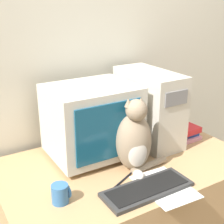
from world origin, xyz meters
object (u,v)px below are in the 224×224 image
at_px(keyboard, 147,189).
at_px(mug, 61,194).
at_px(pen, 123,180).
at_px(crt_monitor, 92,121).
at_px(book_stack, 183,131).
at_px(computer_tower, 148,107).
at_px(cat, 135,140).

distance_m(keyboard, mug, 0.39).
bearing_deg(pen, crt_monitor, 90.31).
relative_size(pen, mug, 1.72).
distance_m(crt_monitor, mug, 0.47).
height_order(pen, mug, mug).
relative_size(crt_monitor, keyboard, 1.07).
distance_m(keyboard, book_stack, 0.65).
relative_size(computer_tower, pen, 3.16).
bearing_deg(keyboard, mug, 160.94).
relative_size(cat, mug, 4.59).
distance_m(crt_monitor, book_stack, 0.62).
bearing_deg(book_stack, computer_tower, 160.50).
distance_m(computer_tower, book_stack, 0.29).
height_order(computer_tower, book_stack, computer_tower).
distance_m(computer_tower, keyboard, 0.58).
height_order(book_stack, mug, mug).
bearing_deg(crt_monitor, computer_tower, -0.26).
bearing_deg(computer_tower, book_stack, -19.50).
xyz_separation_m(keyboard, pen, (-0.05, 0.13, -0.01)).
height_order(computer_tower, mug, computer_tower).
distance_m(pen, mug, 0.32).
xyz_separation_m(crt_monitor, book_stack, (0.59, -0.08, -0.17)).
height_order(crt_monitor, keyboard, crt_monitor).
relative_size(keyboard, mug, 5.00).
height_order(book_stack, pen, book_stack).
xyz_separation_m(computer_tower, book_stack, (0.22, -0.08, -0.18)).
relative_size(crt_monitor, pen, 3.12).
relative_size(cat, book_stack, 1.95).
bearing_deg(crt_monitor, keyboard, -83.17).
bearing_deg(pen, mug, 179.72).
relative_size(cat, pen, 2.67).
bearing_deg(book_stack, crt_monitor, 172.43).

